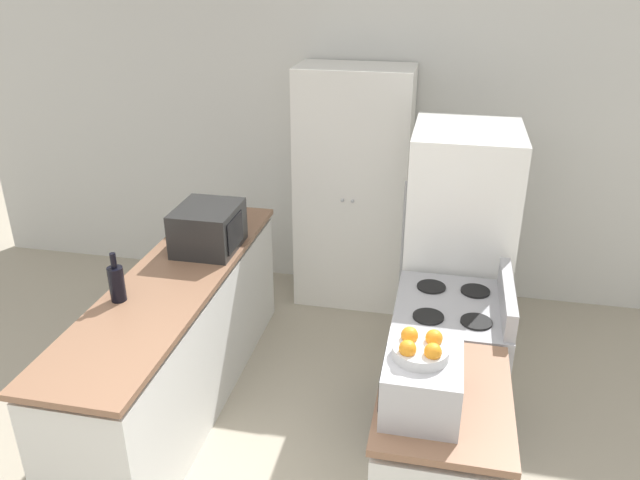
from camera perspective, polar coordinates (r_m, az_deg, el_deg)
The scene contains 10 objects.
wall_back at distance 5.29m, azimuth 3.33°, elevation 8.96°, with size 7.00×0.06×2.60m.
counter_left at distance 4.18m, azimuth -12.73°, elevation -9.07°, with size 0.60×2.43×0.92m.
counter_right at distance 3.27m, azimuth 10.64°, elevation -20.11°, with size 0.60×0.86×0.92m.
pantry_cabinet at distance 5.09m, azimuth 3.03°, elevation 4.63°, with size 0.90×0.53×1.97m.
stove at distance 3.87m, azimuth 11.45°, elevation -11.52°, with size 0.66×0.72×1.08m.
refrigerator at distance 4.35m, azimuth 12.42°, elevation -1.19°, with size 0.71×0.78×1.73m.
microwave at distance 4.22m, azimuth -10.18°, elevation 1.09°, with size 0.40×0.46×0.30m.
wine_bottle at distance 3.72m, azimuth -18.10°, elevation -3.73°, with size 0.09×0.09×0.30m.
toaster_oven at distance 2.79m, azimuth 9.28°, elevation -12.65°, with size 0.34×0.42×0.25m.
fruit_bowl at distance 2.70m, azimuth 9.18°, elevation -9.78°, with size 0.24×0.24×0.10m.
Camera 1 is at (0.75, -1.81, 2.72)m, focal length 35.00 mm.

